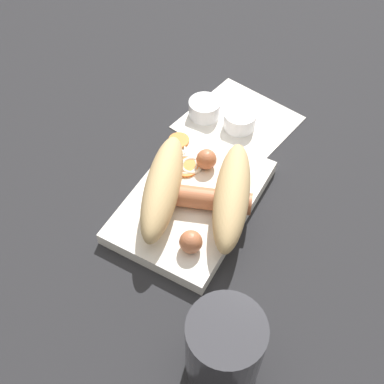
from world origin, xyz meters
name	(u,v)px	position (x,y,z in m)	size (l,w,h in m)	color
ground_plane	(192,205)	(0.00, 0.00, 0.00)	(3.00, 3.00, 0.00)	#232326
food_tray	(192,201)	(0.00, 0.00, 0.01)	(0.23, 0.15, 0.02)	silver
bread_roll	(197,191)	(0.01, 0.01, 0.05)	(0.21, 0.19, 0.06)	tan
sausage	(199,198)	(0.01, 0.01, 0.03)	(0.16, 0.14, 0.03)	#B26642
pickled_veggies	(184,160)	(-0.05, -0.04, 0.02)	(0.09, 0.08, 0.01)	orange
napkin	(238,122)	(-0.18, -0.02, 0.00)	(0.18, 0.18, 0.00)	white
condiment_cup_near	(240,121)	(-0.17, -0.01, 0.01)	(0.05, 0.05, 0.03)	white
condiment_cup_far	(204,110)	(-0.17, -0.07, 0.01)	(0.05, 0.05, 0.03)	white
drink_glass	(224,350)	(0.18, 0.14, 0.06)	(0.08, 0.08, 0.11)	#333338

